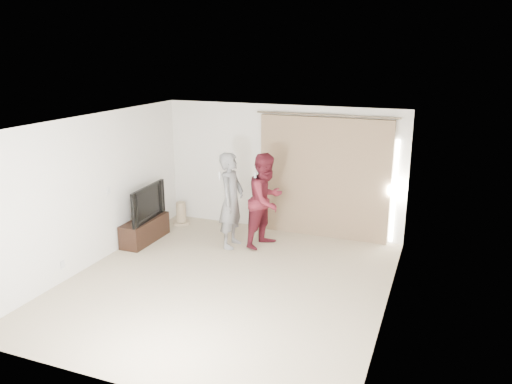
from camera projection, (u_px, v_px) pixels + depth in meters
floor at (226, 283)px, 8.05m from camera, size 5.50×5.50×0.00m
wall_back at (281, 169)px, 10.16m from camera, size 5.00×0.04×2.60m
wall_left at (93, 191)px, 8.57m from camera, size 0.04×5.50×2.60m
ceiling at (223, 122)px, 7.34m from camera, size 5.00×5.50×0.01m
curtain at (324, 178)px, 9.81m from camera, size 2.80×0.11×2.46m
tv_console at (145, 230)px, 9.79m from camera, size 0.41×1.18×0.45m
tv at (143, 203)px, 9.63m from camera, size 0.23×1.19×0.68m
scratching_post at (181, 215)px, 10.76m from camera, size 0.37×0.37×0.49m
person_man at (231, 200)px, 9.36m from camera, size 0.45×0.68×1.82m
person_woman at (266, 200)px, 9.39m from camera, size 0.92×1.05×1.81m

